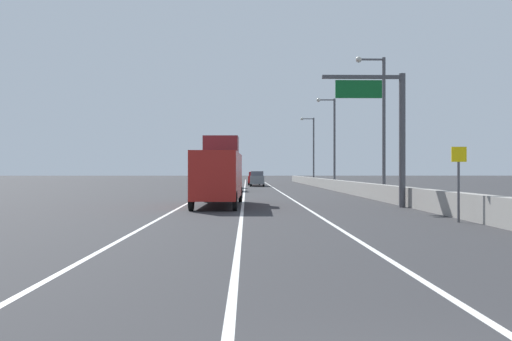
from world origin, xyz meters
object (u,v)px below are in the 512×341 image
(car_red_2, at_px, (254,178))
(overhead_sign_gantry, at_px, (389,123))
(car_gray_4, at_px, (257,179))
(box_truck, at_px, (219,173))
(speed_advisory_sign, at_px, (459,178))
(lamp_post_right_fourth, at_px, (312,146))
(car_silver_0, at_px, (232,180))
(lamp_post_right_third, at_px, (332,137))
(lamp_post_right_second, at_px, (380,117))
(car_white_1, at_px, (216,178))
(car_black_3, at_px, (230,182))

(car_red_2, bearing_deg, overhead_sign_gantry, -81.61)
(overhead_sign_gantry, relative_size, car_gray_4, 1.64)
(car_red_2, xyz_separation_m, box_truck, (-2.70, -45.19, 0.96))
(overhead_sign_gantry, relative_size, speed_advisory_sign, 2.50)
(lamp_post_right_fourth, distance_m, car_gray_4, 14.28)
(speed_advisory_sign, height_order, lamp_post_right_fourth, lamp_post_right_fourth)
(speed_advisory_sign, height_order, car_silver_0, speed_advisory_sign)
(box_truck, bearing_deg, lamp_post_right_third, 68.09)
(lamp_post_right_third, bearing_deg, car_silver_0, 161.25)
(lamp_post_right_fourth, bearing_deg, box_truck, -103.25)
(car_red_2, distance_m, box_truck, 45.28)
(lamp_post_right_second, distance_m, box_truck, 13.48)
(lamp_post_right_fourth, distance_m, car_silver_0, 21.61)
(lamp_post_right_fourth, distance_m, car_white_1, 15.65)
(lamp_post_right_fourth, height_order, box_truck, lamp_post_right_fourth)
(lamp_post_right_third, height_order, lamp_post_right_fourth, same)
(lamp_post_right_third, xyz_separation_m, car_black_3, (-11.19, -5.83, -4.90))
(speed_advisory_sign, relative_size, car_gray_4, 0.66)
(lamp_post_right_fourth, bearing_deg, car_gray_4, -129.60)
(lamp_post_right_second, height_order, car_black_3, lamp_post_right_second)
(car_red_2, bearing_deg, car_black_3, -96.64)
(speed_advisory_sign, height_order, car_red_2, speed_advisory_sign)
(lamp_post_right_fourth, xyz_separation_m, car_black_3, (-11.58, -27.18, -4.90))
(car_silver_0, bearing_deg, speed_advisory_sign, -76.35)
(overhead_sign_gantry, xyz_separation_m, lamp_post_right_fourth, (1.98, 50.71, 1.12))
(speed_advisory_sign, xyz_separation_m, car_silver_0, (-10.14, 41.77, -0.80))
(car_black_3, height_order, box_truck, box_truck)
(car_silver_0, relative_size, car_gray_4, 0.99)
(car_black_3, bearing_deg, car_white_1, 96.24)
(car_gray_4, relative_size, box_truck, 0.51)
(overhead_sign_gantry, height_order, lamp_post_right_fourth, lamp_post_right_fourth)
(overhead_sign_gantry, distance_m, lamp_post_right_third, 29.43)
(box_truck, bearing_deg, lamp_post_right_second, 30.14)
(speed_advisory_sign, height_order, box_truck, box_truck)
(lamp_post_right_third, relative_size, car_black_3, 2.12)
(overhead_sign_gantry, distance_m, car_silver_0, 34.79)
(lamp_post_right_second, height_order, box_truck, lamp_post_right_second)
(lamp_post_right_second, xyz_separation_m, car_black_3, (-11.15, 15.51, -4.90))
(car_red_2, bearing_deg, car_silver_0, -101.72)
(overhead_sign_gantry, height_order, car_gray_4, overhead_sign_gantry)
(lamp_post_right_second, relative_size, car_silver_0, 2.24)
(overhead_sign_gantry, relative_size, lamp_post_right_second, 0.74)
(lamp_post_right_third, height_order, car_red_2, lamp_post_right_third)
(lamp_post_right_third, relative_size, box_truck, 1.13)
(car_black_3, distance_m, car_gray_4, 17.10)
(lamp_post_right_second, relative_size, car_white_1, 2.28)
(lamp_post_right_third, xyz_separation_m, box_truck, (-11.19, -27.82, -3.94))
(car_red_2, xyz_separation_m, car_black_3, (-2.70, -23.21, -0.00))
(car_gray_4, bearing_deg, speed_advisory_sign, -81.84)
(car_red_2, bearing_deg, speed_advisory_sign, -82.45)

